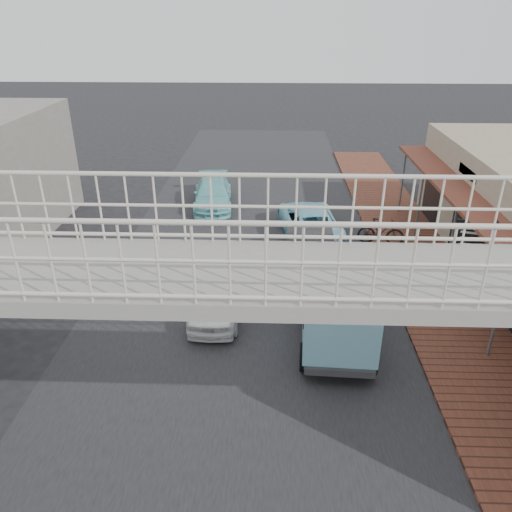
# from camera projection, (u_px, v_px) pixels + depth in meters

# --- Properties ---
(ground) EXTENTS (120.00, 120.00, 0.00)m
(ground) POSITION_uv_depth(u_px,v_px,m) (234.00, 375.00, 13.02)
(ground) COLOR black
(ground) RESTS_ON ground
(road_strip) EXTENTS (10.00, 60.00, 0.01)m
(road_strip) POSITION_uv_depth(u_px,v_px,m) (234.00, 375.00, 13.02)
(road_strip) COLOR black
(road_strip) RESTS_ON ground
(sidewalk) EXTENTS (3.00, 40.00, 0.10)m
(sidewalk) POSITION_uv_depth(u_px,v_px,m) (449.00, 316.00, 15.49)
(sidewalk) COLOR brown
(sidewalk) RESTS_ON ground
(footbridge) EXTENTS (16.40, 2.40, 6.34)m
(footbridge) POSITION_uv_depth(u_px,v_px,m) (211.00, 382.00, 8.04)
(footbridge) COLOR gray
(footbridge) RESTS_ON ground
(white_hatchback) EXTENTS (1.54, 3.72, 1.26)m
(white_hatchback) POSITION_uv_depth(u_px,v_px,m) (217.00, 296.00, 15.46)
(white_hatchback) COLOR silver
(white_hatchback) RESTS_ON ground
(dark_sedan) EXTENTS (1.77, 4.70, 1.53)m
(dark_sedan) POSITION_uv_depth(u_px,v_px,m) (310.00, 258.00, 17.52)
(dark_sedan) COLOR black
(dark_sedan) RESTS_ON ground
(angkot_curb) EXTENTS (2.80, 5.09, 1.35)m
(angkot_curb) POSITION_uv_depth(u_px,v_px,m) (309.00, 220.00, 20.92)
(angkot_curb) COLOR #7FCBDD
(angkot_curb) RESTS_ON ground
(angkot_far) EXTENTS (2.14, 4.46, 1.25)m
(angkot_far) POSITION_uv_depth(u_px,v_px,m) (213.00, 194.00, 24.10)
(angkot_far) COLOR #77CBCE
(angkot_far) RESTS_ON ground
(angkot_van) EXTENTS (2.18, 4.39, 2.11)m
(angkot_van) POSITION_uv_depth(u_px,v_px,m) (337.00, 300.00, 13.88)
(angkot_van) COLOR black
(angkot_van) RESTS_ON ground
(motorcycle_near) EXTENTS (1.85, 0.75, 0.95)m
(motorcycle_near) POSITION_uv_depth(u_px,v_px,m) (389.00, 250.00, 18.57)
(motorcycle_near) COLOR black
(motorcycle_near) RESTS_ON sidewalk
(motorcycle_far) EXTENTS (1.89, 0.84, 1.10)m
(motorcycle_far) POSITION_uv_depth(u_px,v_px,m) (381.00, 232.00, 19.92)
(motorcycle_far) COLOR black
(motorcycle_far) RESTS_ON sidewalk
(arrow_sign) EXTENTS (1.77, 1.18, 2.93)m
(arrow_sign) POSITION_uv_depth(u_px,v_px,m) (500.00, 239.00, 14.86)
(arrow_sign) COLOR #59595B
(arrow_sign) RESTS_ON sidewalk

